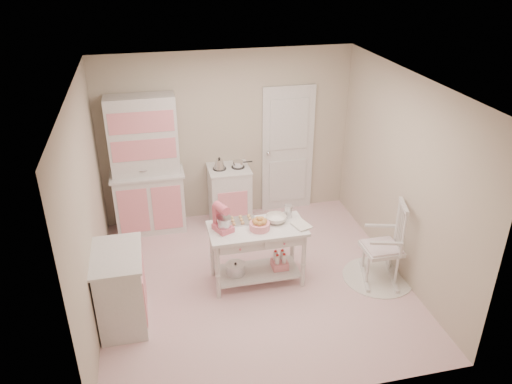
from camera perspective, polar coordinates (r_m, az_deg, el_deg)
room_shell at (r=5.73m, az=-0.13°, el=3.08°), size 3.84×3.84×2.62m
door at (r=7.86m, az=3.64°, el=4.84°), size 0.82×0.05×2.04m
hutch at (r=7.37m, az=-12.45°, el=2.88°), size 1.06×0.50×2.08m
stove at (r=7.66m, az=-3.04°, el=-0.37°), size 0.62×0.57×0.92m
base_cabinet at (r=5.90m, az=-15.17°, el=-10.59°), size 0.54×0.84×0.92m
lace_rug at (r=6.83m, az=13.74°, el=-9.39°), size 0.92×0.92×0.01m
rocking_chair at (r=6.53m, az=14.25°, el=-5.52°), size 0.66×0.82×1.10m
work_table at (r=6.36m, az=0.12°, el=-7.16°), size 1.20×0.60×0.80m
stand_mixer at (r=6.01m, az=-3.83°, el=-3.02°), size 0.30×0.34×0.34m
cookie_tray at (r=6.26m, az=-1.58°, el=-3.33°), size 0.34×0.24×0.02m
bread_basket at (r=6.08m, az=0.42°, el=-3.91°), size 0.25×0.25×0.09m
mixing_bowl at (r=6.24m, az=2.29°, el=-3.09°), size 0.27×0.27×0.08m
metal_pitcher at (r=6.33m, az=3.69°, el=-2.21°), size 0.10×0.10×0.17m
recipe_book at (r=6.14m, az=4.48°, el=-4.03°), size 0.25×0.29×0.02m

